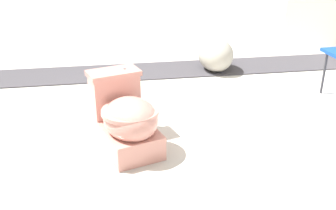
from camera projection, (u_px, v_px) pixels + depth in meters
The scene contains 4 objects.
ground_plane at pixel (119, 128), 3.08m from camera, with size 14.00×14.00×0.00m, color beige.
gravel_strip at pixel (159, 70), 4.33m from camera, with size 0.56×8.00×0.01m, color #423F44.
toilet at pixel (126, 118), 2.73m from camera, with size 0.71×0.54×0.52m.
boulder_near at pixel (216, 54), 4.27m from camera, with size 0.49×0.37×0.37m, color #ADA899.
Camera 1 is at (2.77, -0.06, 1.42)m, focal length 42.00 mm.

